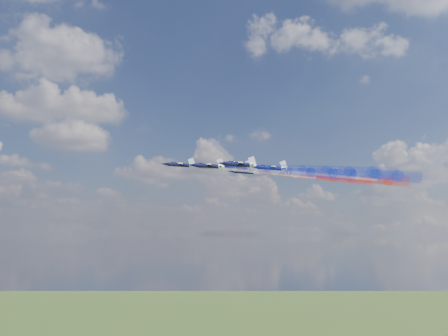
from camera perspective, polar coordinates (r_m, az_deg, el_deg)
name	(u,v)px	position (r m, az deg, el deg)	size (l,w,h in m)	color
jet_lead	(179,165)	(183.14, -5.04, 0.36)	(10.28, 12.85, 3.43)	black
trail_lead	(255,170)	(180.11, 3.49, -0.17)	(4.28, 43.13, 4.28)	white
jet_inner_left	(207,166)	(170.33, -1.88, 0.24)	(10.28, 12.85, 3.43)	black
trail_inner_left	(289,171)	(168.96, 7.30, -0.32)	(4.28, 43.13, 4.28)	#182FD3
jet_inner_right	(210,167)	(190.45, -1.64, 0.12)	(10.28, 12.85, 3.43)	black
trail_inner_right	(282,171)	(188.96, 6.57, -0.38)	(4.28, 43.13, 4.28)	red
jet_outer_left	(238,164)	(159.45, 1.61, 0.42)	(10.28, 12.85, 3.43)	black
trail_outer_left	(326,170)	(159.87, 11.38, -0.18)	(4.28, 43.13, 4.28)	#182FD3
jet_center_third	(237,167)	(180.19, 1.44, 0.14)	(10.28, 12.85, 3.43)	black
trail_center_third	(314,171)	(180.27, 10.09, -0.39)	(4.28, 43.13, 4.28)	white
jet_outer_right	(245,172)	(199.16, 2.35, -0.45)	(10.28, 12.85, 3.43)	black
trail_outer_right	(315,176)	(199.49, 10.18, -0.93)	(4.28, 43.13, 4.28)	red
jet_rear_left	(270,168)	(169.96, 5.24, 0.01)	(10.28, 12.85, 3.43)	black
trail_rear_left	(353,173)	(171.95, 14.34, -0.55)	(4.28, 43.13, 4.28)	#182FD3
jet_rear_right	(274,173)	(189.82, 5.69, -0.57)	(10.28, 12.85, 3.43)	black
trail_rear_right	(349,178)	(191.82, 13.84, -1.06)	(4.28, 43.13, 4.28)	red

